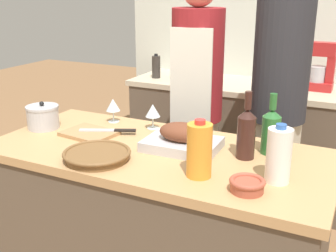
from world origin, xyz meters
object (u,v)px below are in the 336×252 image
cutting_board (89,133)px  wine_bottle_dark (271,130)px  knife_chef (110,130)px  roasting_pan (182,139)px  condiment_bottle_short (175,69)px  stock_pot (43,117)px  milk_jug (279,155)px  stand_mixer (321,71)px  condiment_bottle_tall (156,67)px  wine_glass_left (153,111)px  juice_jug (199,150)px  wine_bottle_green (246,132)px  person_cook_guest (279,95)px  condiment_bottle_extra (285,76)px  person_cook_aproned (197,99)px  mixing_bowl (247,185)px  wicker_basket (97,155)px

cutting_board → wine_bottle_dark: size_ratio=1.01×
knife_chef → roasting_pan: bearing=-3.5°
knife_chef → condiment_bottle_short: 1.38m
stock_pot → milk_jug: 1.23m
knife_chef → stand_mixer: bearing=61.2°
roasting_pan → condiment_bottle_short: (-0.68, 1.38, 0.03)m
condiment_bottle_tall → roasting_pan: bearing=-58.1°
condiment_bottle_short → cutting_board: bearing=-82.2°
wine_glass_left → milk_jug: bearing=-26.0°
juice_jug → cutting_board: bearing=163.1°
wine_bottle_green → stock_pot: bearing=-176.3°
stand_mixer → person_cook_guest: size_ratio=0.19×
wine_bottle_dark → condiment_bottle_extra: wine_bottle_dark is taller
milk_jug → stock_pot: bearing=175.1°
knife_chef → condiment_bottle_extra: (0.57, 1.37, 0.08)m
wine_glass_left → knife_chef: (-0.15, -0.17, -0.07)m
knife_chef → person_cook_aproned: person_cook_aproned is taller
stock_pot → condiment_bottle_short: (0.09, 1.42, 0.02)m
wine_bottle_green → juice_jug: bearing=-112.6°
mixing_bowl → person_cook_guest: size_ratio=0.07×
roasting_pan → person_cook_guest: (0.26, 0.76, 0.06)m
wine_glass_left → wine_bottle_dark: bearing=-6.7°
wine_bottle_dark → person_cook_guest: (-0.10, 0.63, 0.00)m
wicker_basket → person_cook_guest: (0.54, 1.03, 0.09)m
milk_jug → wine_bottle_green: (-0.17, 0.17, 0.01)m
juice_jug → wine_glass_left: 0.61m
milk_jug → condiment_bottle_extra: 1.57m
wicker_basket → condiment_bottle_extra: bearing=75.2°
wine_bottle_dark → stock_pot: bearing=-171.5°
person_cook_guest → milk_jug: bearing=-72.4°
cutting_board → wine_glass_left: wine_glass_left is taller
mixing_bowl → condiment_bottle_extra: size_ratio=0.60×
roasting_pan → mixing_bowl: bearing=-36.1°
wicker_basket → condiment_bottle_extra: condiment_bottle_extra is taller
knife_chef → person_cook_guest: person_cook_guest is taller
stock_pot → milk_jug: bearing=-4.9°
mixing_bowl → condiment_bottle_tall: 2.05m
cutting_board → knife_chef: (0.08, 0.05, 0.01)m
knife_chef → stand_mixer: size_ratio=0.80×
stand_mixer → person_cook_guest: (-0.14, -0.74, -0.03)m
wine_bottle_dark → wine_glass_left: bearing=173.3°
roasting_pan → milk_jug: bearing=-17.9°
milk_jug → wine_glass_left: 0.79m
stand_mixer → mixing_bowl: bearing=-90.7°
milk_jug → wine_bottle_dark: wine_bottle_dark is taller
roasting_pan → wine_glass_left: size_ratio=2.58×
juice_jug → person_cook_aproned: person_cook_aproned is taller
condiment_bottle_short → stand_mixer: bearing=6.1°
roasting_pan → stock_pot: bearing=-176.8°
wicker_basket → mixing_bowl: size_ratio=2.22×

